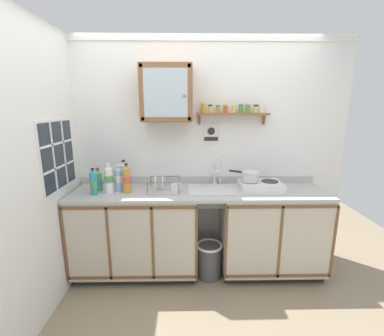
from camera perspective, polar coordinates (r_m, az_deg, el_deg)
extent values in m
plane|color=gray|center=(2.80, 1.93, -26.36)|extent=(5.65, 5.65, 0.00)
cube|color=white|center=(2.95, 1.38, 2.78)|extent=(3.25, 0.05, 2.50)
cube|color=white|center=(2.95, 1.55, 26.28)|extent=(3.25, 0.02, 0.05)
cube|color=white|center=(2.33, -32.66, -2.09)|extent=(0.05, 3.52, 2.50)
cube|color=black|center=(3.19, -11.45, -20.20)|extent=(1.24, 0.51, 0.08)
cube|color=beige|center=(2.94, -11.96, -13.12)|extent=(1.26, 0.57, 0.83)
cube|color=brown|center=(2.54, -13.57, -8.39)|extent=(1.26, 0.01, 0.03)
cube|color=brown|center=(2.89, -12.73, -22.11)|extent=(1.26, 0.01, 0.03)
cube|color=brown|center=(2.89, -25.90, -14.75)|extent=(0.02, 0.01, 0.76)
cube|color=brown|center=(2.75, -17.59, -15.51)|extent=(0.02, 0.01, 0.76)
cube|color=brown|center=(2.66, -8.51, -15.98)|extent=(0.02, 0.01, 0.76)
cube|color=brown|center=(2.64, 0.96, -16.07)|extent=(0.02, 0.01, 0.76)
cube|color=black|center=(3.27, 16.03, -19.58)|extent=(1.03, 0.51, 0.08)
cube|color=beige|center=(3.03, 16.74, -12.63)|extent=(1.06, 0.57, 0.83)
cube|color=brown|center=(2.64, 19.15, -7.94)|extent=(1.06, 0.01, 0.03)
cube|color=brown|center=(2.97, 18.02, -21.31)|extent=(1.06, 0.01, 0.03)
cube|color=brown|center=(2.66, 7.38, -15.89)|extent=(0.02, 0.01, 0.76)
cube|color=brown|center=(2.79, 18.56, -15.12)|extent=(0.02, 0.01, 0.76)
cube|color=brown|center=(3.00, 28.40, -13.99)|extent=(0.02, 0.01, 0.76)
cube|color=#B2B2AD|center=(2.73, 1.61, -5.23)|extent=(2.61, 0.60, 0.03)
cube|color=#B2B2AD|center=(2.98, 1.38, -2.58)|extent=(2.61, 0.02, 0.08)
cube|color=silver|center=(2.76, 4.85, -4.65)|extent=(0.55, 0.39, 0.01)
cube|color=slate|center=(2.80, 4.79, -7.41)|extent=(0.47, 0.31, 0.01)
cube|color=slate|center=(2.93, 4.51, -5.14)|extent=(0.47, 0.01, 0.14)
cube|color=slate|center=(2.63, 5.17, -7.30)|extent=(0.47, 0.01, 0.14)
cylinder|color=#4C4C51|center=(2.80, 4.79, -7.45)|extent=(0.04, 0.04, 0.01)
cylinder|color=silver|center=(2.96, 4.89, -3.28)|extent=(0.05, 0.05, 0.02)
cylinder|color=silver|center=(2.93, 4.93, -1.03)|extent=(0.02, 0.02, 0.22)
torus|color=silver|center=(2.82, 5.15, 0.70)|extent=(0.18, 0.02, 0.18)
cylinder|color=silver|center=(2.96, 6.06, -2.65)|extent=(0.02, 0.02, 0.06)
cube|color=silver|center=(2.82, 14.57, -3.85)|extent=(0.43, 0.33, 0.09)
cylinder|color=#2D2D2D|center=(2.80, 12.45, -2.83)|extent=(0.17, 0.17, 0.01)
cylinder|color=#2D2D2D|center=(2.86, 16.48, -2.76)|extent=(0.17, 0.17, 0.01)
cylinder|color=black|center=(2.65, 13.26, -4.83)|extent=(0.03, 0.02, 0.03)
cylinder|color=black|center=(2.71, 17.50, -4.70)|extent=(0.03, 0.02, 0.03)
cylinder|color=silver|center=(2.79, 12.51, -1.79)|extent=(0.18, 0.18, 0.10)
torus|color=silver|center=(2.77, 12.56, -0.81)|extent=(0.18, 0.18, 0.01)
cylinder|color=black|center=(2.83, 9.44, -0.73)|extent=(0.14, 0.09, 0.02)
cylinder|color=silver|center=(2.88, -14.46, -1.80)|extent=(0.08, 0.08, 0.25)
cone|color=silver|center=(2.85, -14.63, 0.96)|extent=(0.08, 0.08, 0.04)
cylinder|color=#262626|center=(2.84, -14.66, 1.51)|extent=(0.04, 0.04, 0.02)
cylinder|color=white|center=(2.89, -14.45, -2.12)|extent=(0.08, 0.08, 0.07)
cylinder|color=gold|center=(2.72, -13.91, -2.68)|extent=(0.08, 0.08, 0.24)
cone|color=gold|center=(2.69, -14.07, 0.19)|extent=(0.08, 0.08, 0.04)
cylinder|color=#262626|center=(2.68, -14.11, 0.76)|extent=(0.04, 0.04, 0.02)
cylinder|color=#D84C3F|center=(2.72, -13.93, -2.38)|extent=(0.08, 0.08, 0.07)
cylinder|color=#8CB7E0|center=(2.80, -15.56, -2.57)|extent=(0.08, 0.08, 0.22)
cone|color=#8CB7E0|center=(2.77, -15.72, -0.02)|extent=(0.08, 0.08, 0.04)
cylinder|color=white|center=(2.77, -15.76, 0.55)|extent=(0.04, 0.04, 0.02)
cylinder|color=white|center=(2.80, -15.59, -2.18)|extent=(0.08, 0.08, 0.06)
cylinder|color=#4CB266|center=(2.88, -19.61, -2.82)|extent=(0.08, 0.08, 0.18)
cone|color=#4CB266|center=(2.86, -19.78, -0.72)|extent=(0.08, 0.08, 0.04)
cylinder|color=red|center=(2.85, -19.82, -0.17)|extent=(0.04, 0.04, 0.02)
cylinder|color=#3F8CCC|center=(2.88, -19.59, -3.06)|extent=(0.08, 0.08, 0.05)
cylinder|color=white|center=(2.74, -17.53, -2.72)|extent=(0.08, 0.08, 0.25)
cone|color=white|center=(2.71, -17.74, 0.18)|extent=(0.07, 0.07, 0.03)
cylinder|color=white|center=(2.70, -17.78, 0.74)|extent=(0.03, 0.03, 0.02)
cylinder|color=#4C9959|center=(2.74, -17.57, -2.25)|extent=(0.08, 0.08, 0.07)
cylinder|color=teal|center=(2.75, -20.51, -3.24)|extent=(0.07, 0.07, 0.22)
cone|color=teal|center=(2.72, -20.72, -0.73)|extent=(0.06, 0.06, 0.03)
cylinder|color=#262626|center=(2.72, -20.76, -0.21)|extent=(0.03, 0.03, 0.02)
cylinder|color=#4C9959|center=(2.76, -20.50, -3.39)|extent=(0.07, 0.07, 0.06)
cube|color=#B2B2B7|center=(2.73, -6.07, -4.87)|extent=(0.33, 0.27, 0.01)
cylinder|color=#4C4F54|center=(2.61, -9.63, -4.37)|extent=(0.01, 0.01, 0.11)
cylinder|color=#4C4F54|center=(2.58, -3.00, -4.38)|extent=(0.01, 0.01, 0.11)
cylinder|color=#4C4F54|center=(2.84, -8.91, -2.89)|extent=(0.01, 0.01, 0.11)
cylinder|color=#4C4F54|center=(2.82, -2.83, -2.89)|extent=(0.01, 0.01, 0.11)
cylinder|color=#4C4F54|center=(2.58, -6.36, -3.18)|extent=(0.30, 0.01, 0.01)
cylinder|color=#4C4F54|center=(2.81, -5.91, -1.79)|extent=(0.30, 0.01, 0.01)
cylinder|color=white|center=(2.71, -7.83, -3.23)|extent=(0.01, 0.16, 0.16)
cylinder|color=white|center=(2.71, -6.28, -3.23)|extent=(0.01, 0.14, 0.14)
cylinder|color=white|center=(2.68, -3.61, -4.22)|extent=(0.09, 0.09, 0.10)
torus|color=white|center=(2.70, -2.65, -3.99)|extent=(0.06, 0.04, 0.07)
cube|color=brown|center=(2.74, -5.49, 15.76)|extent=(0.51, 0.28, 0.55)
cube|color=silver|center=(2.60, -5.74, 15.91)|extent=(0.42, 0.01, 0.45)
cube|color=brown|center=(2.62, -10.93, 15.72)|extent=(0.04, 0.01, 0.52)
cube|color=brown|center=(2.59, -0.47, 15.99)|extent=(0.04, 0.01, 0.52)
cube|color=brown|center=(2.62, -5.87, 21.34)|extent=(0.48, 0.01, 0.04)
cube|color=brown|center=(2.59, -5.61, 10.43)|extent=(0.48, 0.01, 0.04)
sphere|color=olive|center=(2.57, -1.64, 15.38)|extent=(0.02, 0.02, 0.02)
cube|color=brown|center=(2.84, 8.80, 11.47)|extent=(0.76, 0.14, 0.02)
cube|color=brown|center=(2.86, 1.59, 10.38)|extent=(0.02, 0.03, 0.10)
cube|color=brown|center=(2.98, 15.29, 10.04)|extent=(0.02, 0.03, 0.10)
cylinder|color=gold|center=(2.82, 2.50, 12.73)|extent=(0.04, 0.04, 0.09)
cylinder|color=yellow|center=(2.82, 2.51, 13.78)|extent=(0.04, 0.04, 0.02)
cylinder|color=#E0C659|center=(2.81, 3.96, 12.51)|extent=(0.04, 0.04, 0.07)
cylinder|color=black|center=(2.81, 3.97, 13.37)|extent=(0.04, 0.04, 0.02)
cylinder|color=tan|center=(2.84, 5.62, 12.44)|extent=(0.04, 0.04, 0.06)
cylinder|color=#33723F|center=(2.84, 5.64, 13.24)|extent=(0.04, 0.04, 0.02)
cylinder|color=#CC4C33|center=(2.83, 7.25, 12.50)|extent=(0.04, 0.04, 0.07)
cylinder|color=yellow|center=(2.83, 7.28, 13.40)|extent=(0.05, 0.05, 0.02)
cylinder|color=#E0C659|center=(2.84, 9.06, 12.28)|extent=(0.04, 0.04, 0.06)
cylinder|color=yellow|center=(2.84, 9.08, 13.02)|extent=(0.04, 0.04, 0.02)
cylinder|color=#598C3F|center=(2.86, 10.53, 12.36)|extent=(0.05, 0.05, 0.07)
cylinder|color=#33723F|center=(2.86, 10.56, 13.23)|extent=(0.05, 0.05, 0.02)
cylinder|color=#598C3F|center=(2.86, 11.98, 12.45)|extent=(0.05, 0.05, 0.09)
cylinder|color=white|center=(2.86, 12.03, 13.46)|extent=(0.05, 0.05, 0.02)
cylinder|color=#E0C659|center=(2.90, 13.65, 12.19)|extent=(0.05, 0.05, 0.07)
cylinder|color=black|center=(2.90, 13.69, 13.02)|extent=(0.05, 0.05, 0.02)
cylinder|color=silver|center=(2.90, 14.88, 12.19)|extent=(0.05, 0.05, 0.07)
cylinder|color=white|center=(2.90, 14.93, 13.09)|extent=(0.05, 0.05, 0.02)
cube|color=silver|center=(2.90, 4.16, 7.38)|extent=(0.18, 0.01, 0.24)
cube|color=#262626|center=(2.90, 4.15, 6.32)|extent=(0.15, 0.00, 0.04)
cylinder|color=#262626|center=(2.89, 4.18, 7.96)|extent=(0.08, 0.00, 0.08)
cube|color=#262D38|center=(2.72, -26.95, 2.51)|extent=(0.01, 0.58, 0.61)
cube|color=white|center=(2.72, -27.14, 2.50)|extent=(0.02, 0.63, 0.65)
cube|color=white|center=(2.62, -27.80, 2.08)|extent=(0.01, 0.02, 0.61)
cube|color=white|center=(2.81, -25.93, 2.91)|extent=(0.01, 0.02, 0.61)
cube|color=white|center=(2.73, -26.60, 0.28)|extent=(0.01, 0.58, 0.02)
cube|color=white|center=(2.70, -27.07, 4.77)|extent=(0.01, 0.58, 0.02)
cylinder|color=#4C4C51|center=(2.98, 3.72, -19.41)|extent=(0.25, 0.25, 0.36)
torus|color=white|center=(2.88, 3.78, -16.38)|extent=(0.28, 0.28, 0.02)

